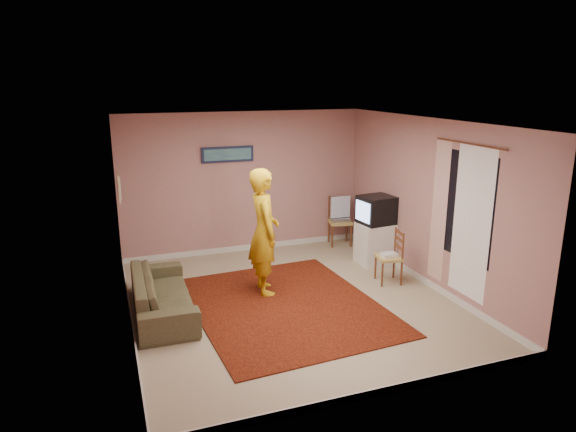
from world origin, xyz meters
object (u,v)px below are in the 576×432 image
object	(u,v)px
crt_tv	(376,210)
sofa	(162,294)
chair_b	(389,251)
chair_a	(340,216)
person	(264,232)
tv_cabinet	(375,243)

from	to	relation	value
crt_tv	sofa	world-z (taller)	crt_tv
chair_b	sofa	distance (m)	3.53
chair_a	person	distance (m)	2.72
chair_b	tv_cabinet	bearing A→B (deg)	175.73
chair_a	chair_b	world-z (taller)	chair_a
tv_cabinet	sofa	world-z (taller)	tv_cabinet
chair_b	person	distance (m)	2.04
chair_b	crt_tv	bearing A→B (deg)	176.07
chair_a	sofa	world-z (taller)	chair_a
sofa	person	distance (m)	1.71
tv_cabinet	chair_a	xyz separation A→B (m)	(-0.12, 1.18, 0.21)
sofa	crt_tv	bearing A→B (deg)	-77.36
tv_cabinet	crt_tv	world-z (taller)	crt_tv
chair_a	sofa	xyz separation A→B (m)	(-3.63, -1.94, -0.29)
tv_cabinet	person	size ratio (longest dim) A/B	0.38
sofa	person	bearing A→B (deg)	-80.52
sofa	person	xyz separation A→B (m)	(1.55, 0.23, 0.67)
tv_cabinet	crt_tv	bearing A→B (deg)	-173.59
tv_cabinet	sofa	xyz separation A→B (m)	(-3.75, -0.76, -0.08)
crt_tv	tv_cabinet	bearing A→B (deg)	-0.00
crt_tv	sofa	bearing A→B (deg)	-174.88
chair_b	person	xyz separation A→B (m)	(-1.97, 0.31, 0.43)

